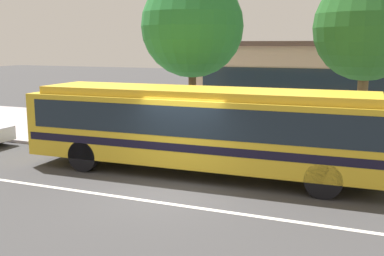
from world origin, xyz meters
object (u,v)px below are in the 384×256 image
Objects in this scene: pedestrian_waiting_near_sign at (357,138)px; street_tree_near_stop at (192,27)px; transit_bus at (202,125)px; street_tree_mid_block at (367,29)px.

street_tree_near_stop is at bearing 159.09° from pedestrian_waiting_near_sign.
transit_bus is 1.78× the size of street_tree_mid_block.
transit_bus is at bearing -158.54° from pedestrian_waiting_near_sign.
street_tree_mid_block reaches higher than transit_bus.
street_tree_near_stop reaches higher than transit_bus.
street_tree_mid_block is (6.49, 0.55, -0.14)m from street_tree_near_stop.
pedestrian_waiting_near_sign is at bearing -20.91° from street_tree_near_stop.
pedestrian_waiting_near_sign is at bearing 21.46° from transit_bus.
street_tree_near_stop is 6.52m from street_tree_mid_block.
transit_bus is 1.70× the size of street_tree_near_stop.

